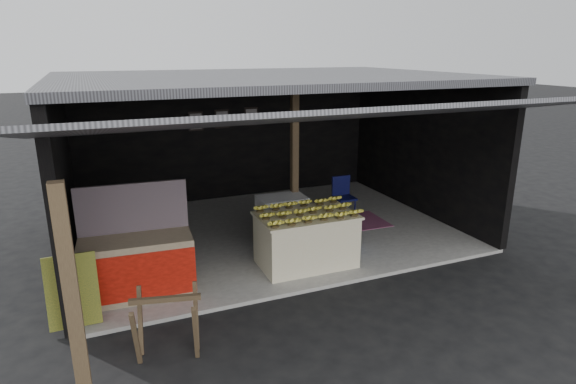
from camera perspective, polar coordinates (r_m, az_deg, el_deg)
name	(u,v)px	position (r m, az deg, el deg)	size (l,w,h in m)	color
ground	(326,289)	(7.37, 4.53, -11.39)	(80.00, 80.00, 0.00)	black
concrete_slab	(268,231)	(9.45, -2.39, -4.67)	(7.00, 5.00, 0.06)	gray
shophouse	(261,124)	(9.20, -3.23, 8.11)	(7.40, 7.29, 3.02)	black
banana_table	(306,239)	(7.82, 2.17, -5.64)	(1.58, 0.99, 0.86)	silver
banana_pile	(306,209)	(7.64, 2.21, -2.06)	(1.45, 0.87, 0.17)	yellow
white_crate	(282,221)	(8.54, -0.71, -3.51)	(0.83, 0.58, 0.92)	white
neighbor_stall	(138,264)	(7.21, -17.38, -8.10)	(1.58, 0.80, 1.58)	#998466
green_signboard	(72,291)	(6.75, -24.18, -10.66)	(0.62, 0.04, 0.94)	black
sawhorse	(167,319)	(5.84, -14.18, -14.44)	(0.83, 0.82, 0.78)	#4E3D27
water_barrel	(347,234)	(8.59, 7.03, -4.94)	(0.35, 0.35, 0.52)	navy
plastic_chair	(343,193)	(10.09, 6.51, -0.16)	(0.42, 0.42, 0.86)	#0B0D3E
magenta_rug	(349,223)	(9.88, 7.21, -3.61)	(1.50, 1.00, 0.01)	#6C1851
picture_frames	(223,119)	(11.14, -7.67, 8.59)	(1.62, 0.04, 0.46)	black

